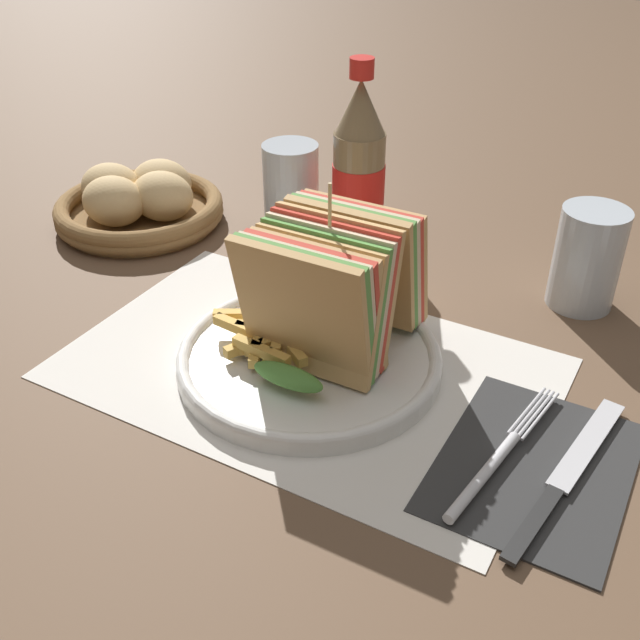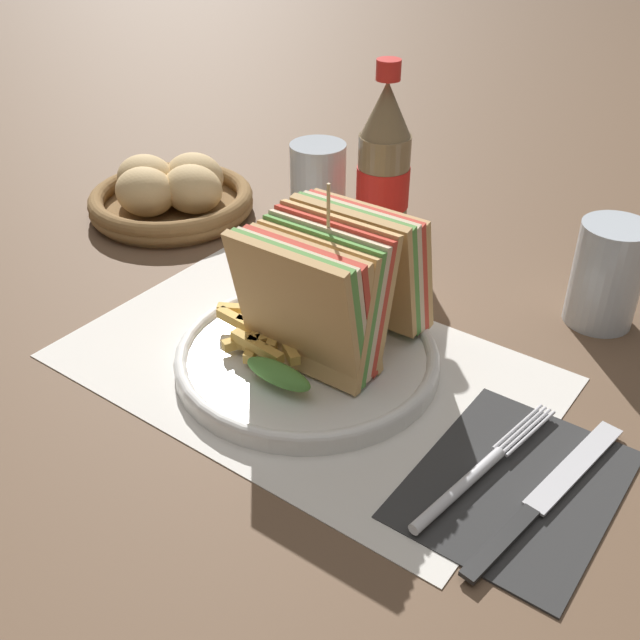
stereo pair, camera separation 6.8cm
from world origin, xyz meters
name	(u,v)px [view 2 (the right image)]	position (x,y,z in m)	size (l,w,h in m)	color
ground_plane	(273,365)	(0.00, 0.00, 0.00)	(4.00, 4.00, 0.00)	brown
placemat	(304,367)	(0.03, 0.01, 0.00)	(0.44, 0.28, 0.00)	silver
plate_main	(307,357)	(0.03, 0.02, 0.01)	(0.24, 0.24, 0.02)	white
club_sandwich	(330,289)	(0.04, 0.04, 0.08)	(0.12, 0.17, 0.16)	tan
fries_pile	(267,330)	(-0.01, 0.01, 0.03)	(0.12, 0.09, 0.02)	gold
ketchup_blob	(297,316)	(-0.01, 0.05, 0.03)	(0.04, 0.03, 0.01)	maroon
napkin	(515,484)	(0.24, -0.01, 0.00)	(0.14, 0.18, 0.00)	#2D2D2D
fork	(473,476)	(0.22, -0.03, 0.01)	(0.04, 0.18, 0.01)	silver
knife	(546,496)	(0.27, -0.01, 0.01)	(0.04, 0.21, 0.00)	black
coke_bottle_near	(384,171)	(-0.05, 0.26, 0.09)	(0.06, 0.06, 0.21)	#7A6647
glass_near	(607,275)	(0.21, 0.25, 0.05)	(0.07, 0.07, 0.11)	silver
glass_far	(318,192)	(-0.14, 0.26, 0.05)	(0.07, 0.07, 0.11)	silver
bread_basket	(171,195)	(-0.31, 0.18, 0.03)	(0.21, 0.21, 0.07)	olive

